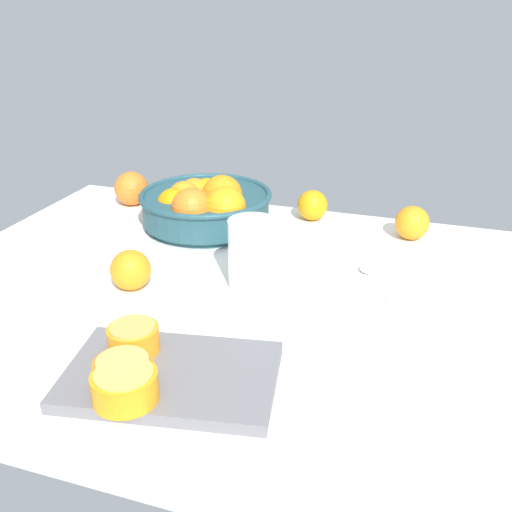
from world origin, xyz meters
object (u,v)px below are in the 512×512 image
object	(u,v)px
juice_glass	(253,258)
cutting_board	(171,376)
loose_orange_1	(131,189)
spoon	(371,276)
loose_orange_3	(310,205)
loose_orange_2	(131,270)
loose_orange_4	(412,223)
fruit_bowl	(206,205)
orange_half_0	(125,386)
orange_half_1	(134,338)
orange_half_2	(124,373)

from	to	relation	value
juice_glass	cutting_board	world-z (taller)	juice_glass
loose_orange_1	spoon	xyz separation A→B (cm)	(58.51, -20.94, -3.50)
loose_orange_1	cutting_board	bearing A→B (deg)	-56.88
loose_orange_1	loose_orange_3	size ratio (longest dim) A/B	1.19
juice_glass	loose_orange_1	xyz separation A→B (cm)	(-39.60, 29.84, -1.29)
loose_orange_2	loose_orange_4	distance (cm)	56.59
loose_orange_2	loose_orange_3	bearing A→B (deg)	62.36
fruit_bowl	spoon	bearing A→B (deg)	-20.27
orange_half_0	fruit_bowl	bearing A→B (deg)	103.28
loose_orange_3	orange_half_1	bearing A→B (deg)	-100.03
juice_glass	orange_half_2	world-z (taller)	juice_glass
orange_half_1	loose_orange_3	distance (cm)	60.14
loose_orange_2	loose_orange_4	world-z (taller)	same
cutting_board	loose_orange_4	bearing A→B (deg)	65.96
loose_orange_3	loose_orange_4	bearing A→B (deg)	-10.76
fruit_bowl	juice_glass	bearing A→B (deg)	-51.58
loose_orange_2	orange_half_2	bearing A→B (deg)	-62.36
juice_glass	orange_half_0	world-z (taller)	juice_glass
cutting_board	loose_orange_3	bearing A→B (deg)	86.46
juice_glass	fruit_bowl	bearing A→B (deg)	128.42
juice_glass	loose_orange_4	bearing A→B (deg)	50.58
cutting_board	orange_half_2	size ratio (longest dim) A/B	3.75
orange_half_0	loose_orange_3	distance (cm)	68.91
loose_orange_2	loose_orange_4	xyz separation A→B (cm)	(43.21, 36.54, 0.00)
orange_half_1	orange_half_0	bearing A→B (deg)	-66.64
orange_half_1	loose_orange_3	xyz separation A→B (cm)	(10.47, 59.22, -0.29)
cutting_board	loose_orange_1	world-z (taller)	loose_orange_1
orange_half_2	loose_orange_2	world-z (taller)	loose_orange_2
cutting_board	loose_orange_2	xyz separation A→B (cm)	(-17.48, 21.14, 2.56)
juice_glass	loose_orange_1	size ratio (longest dim) A/B	1.51
orange_half_0	orange_half_2	xyz separation A→B (cm)	(-1.35, 2.05, 0.02)
cutting_board	loose_orange_2	bearing A→B (deg)	129.59
loose_orange_3	loose_orange_4	size ratio (longest dim) A/B	0.97
loose_orange_4	spoon	distance (cm)	21.27
orange_half_2	loose_orange_2	distance (cm)	29.19
fruit_bowl	loose_orange_1	xyz separation A→B (cm)	(-21.79, 7.38, -1.01)
fruit_bowl	loose_orange_4	world-z (taller)	fruit_bowl
fruit_bowl	orange_half_2	world-z (taller)	fruit_bowl
cutting_board	orange_half_2	bearing A→B (deg)	-129.88
fruit_bowl	orange_half_1	bearing A→B (deg)	-78.81
orange_half_2	loose_orange_2	bearing A→B (deg)	117.64
cutting_board	orange_half_0	bearing A→B (deg)	-110.95
loose_orange_2	juice_glass	bearing A→B (deg)	20.72
juice_glass	orange_half_0	size ratio (longest dim) A/B	1.51
fruit_bowl	spoon	world-z (taller)	fruit_bowl
loose_orange_4	fruit_bowl	bearing A→B (deg)	-170.72
spoon	loose_orange_3	bearing A→B (deg)	124.21
orange_half_1	loose_orange_4	bearing A→B (deg)	59.55
orange_half_0	spoon	distance (cm)	49.84
fruit_bowl	loose_orange_2	size ratio (longest dim) A/B	4.06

